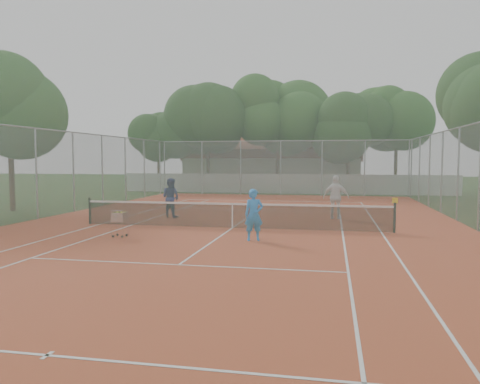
% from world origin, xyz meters
% --- Properties ---
extents(ground, '(120.00, 120.00, 0.00)m').
position_xyz_m(ground, '(0.00, 0.00, 0.00)').
color(ground, '#18350E').
rests_on(ground, ground).
extents(court_pad, '(18.00, 34.00, 0.02)m').
position_xyz_m(court_pad, '(0.00, 0.00, 0.01)').
color(court_pad, '#BB4424').
rests_on(court_pad, ground).
extents(court_lines, '(10.98, 23.78, 0.01)m').
position_xyz_m(court_lines, '(0.00, 0.00, 0.02)').
color(court_lines, white).
rests_on(court_lines, court_pad).
extents(tennis_net, '(11.88, 0.10, 0.98)m').
position_xyz_m(tennis_net, '(0.00, 0.00, 0.51)').
color(tennis_net, black).
rests_on(tennis_net, court_pad).
extents(perimeter_fence, '(18.00, 34.00, 4.00)m').
position_xyz_m(perimeter_fence, '(0.00, 0.00, 2.00)').
color(perimeter_fence, slate).
rests_on(perimeter_fence, ground).
extents(boundary_wall, '(26.00, 0.30, 1.50)m').
position_xyz_m(boundary_wall, '(0.00, 19.00, 0.75)').
color(boundary_wall, white).
rests_on(boundary_wall, ground).
extents(clubhouse, '(16.40, 9.00, 4.40)m').
position_xyz_m(clubhouse, '(-2.00, 29.00, 2.20)').
color(clubhouse, beige).
rests_on(clubhouse, ground).
extents(tropical_trees, '(29.00, 19.00, 10.00)m').
position_xyz_m(tropical_trees, '(0.00, 22.00, 5.00)').
color(tropical_trees, black).
rests_on(tropical_trees, ground).
extents(player_near, '(0.70, 0.57, 1.67)m').
position_xyz_m(player_near, '(1.25, -2.54, 0.86)').
color(player_near, blue).
rests_on(player_near, court_pad).
extents(player_far_left, '(1.04, 0.92, 1.78)m').
position_xyz_m(player_far_left, '(-3.44, 2.72, 0.91)').
color(player_far_left, navy).
rests_on(player_far_left, court_pad).
extents(player_far_right, '(1.16, 0.54, 1.93)m').
position_xyz_m(player_far_right, '(3.90, 3.61, 0.98)').
color(player_far_right, silver).
rests_on(player_far_right, court_pad).
extents(ball_hopper, '(0.54, 0.54, 0.93)m').
position_xyz_m(ball_hopper, '(-3.30, -2.79, 0.48)').
color(ball_hopper, '#B2B1B8').
rests_on(ball_hopper, court_pad).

